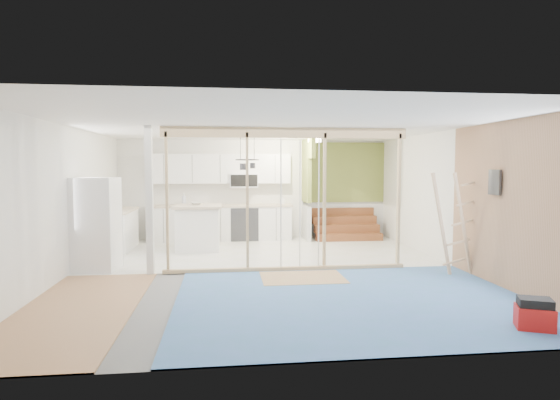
{
  "coord_description": "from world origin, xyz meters",
  "views": [
    {
      "loc": [
        -0.81,
        -8.31,
        1.88
      ],
      "look_at": [
        0.26,
        0.6,
        1.26
      ],
      "focal_mm": 30.0,
      "sensor_mm": 36.0,
      "label": 1
    }
  ],
  "objects": [
    {
      "name": "electrical_panel",
      "position": [
        3.43,
        -1.4,
        1.65
      ],
      "size": [
        0.04,
        0.3,
        0.4
      ],
      "primitive_type": "cube",
      "color": "#39393E",
      "rests_on": "room"
    },
    {
      "name": "stud_frame",
      "position": [
        -0.27,
        -0.0,
        1.61
      ],
      "size": [
        4.66,
        0.14,
        2.6
      ],
      "color": "tan",
      "rests_on": "room"
    },
    {
      "name": "room",
      "position": [
        0.0,
        0.0,
        1.3
      ],
      "size": [
        7.01,
        8.01,
        2.61
      ],
      "color": "slate",
      "rests_on": "ground"
    },
    {
      "name": "sheathing_panel",
      "position": [
        3.48,
        -2.0,
        1.3
      ],
      "size": [
        0.02,
        4.0,
        2.6
      ],
      "primitive_type": "cube",
      "color": "tan",
      "rests_on": "room"
    },
    {
      "name": "fridge",
      "position": [
        -3.12,
        0.45,
        0.85
      ],
      "size": [
        0.8,
        0.77,
        1.7
      ],
      "rotation": [
        0.0,
        0.0,
        -0.09
      ],
      "color": "white",
      "rests_on": "room"
    },
    {
      "name": "pot_rack",
      "position": [
        -0.31,
        1.89,
        2.0
      ],
      "size": [
        0.52,
        0.52,
        0.72
      ],
      "color": "black",
      "rests_on": "room"
    },
    {
      "name": "upper_cabinets",
      "position": [
        -0.84,
        3.82,
        1.82
      ],
      "size": [
        3.6,
        0.41,
        0.85
      ],
      "color": "white",
      "rests_on": "room"
    },
    {
      "name": "ladder",
      "position": [
        3.15,
        -0.7,
        0.91
      ],
      "size": [
        0.96,
        0.09,
        1.78
      ],
      "rotation": [
        0.0,
        0.0,
        0.12
      ],
      "color": "tan",
      "rests_on": "room"
    },
    {
      "name": "ceiling_light",
      "position": [
        1.4,
        3.0,
        2.54
      ],
      "size": [
        0.32,
        0.32,
        0.08
      ],
      "primitive_type": "cylinder",
      "color": "#FFEABF",
      "rests_on": "room"
    },
    {
      "name": "bowl",
      "position": [
        -1.44,
        2.41,
        1.07
      ],
      "size": [
        0.31,
        0.31,
        0.06
      ],
      "primitive_type": "imported",
      "rotation": [
        0.0,
        0.0,
        0.25
      ],
      "color": "silver",
      "rests_on": "island"
    },
    {
      "name": "base_cabinets",
      "position": [
        -1.61,
        3.36,
        0.47
      ],
      "size": [
        4.45,
        2.24,
        0.93
      ],
      "color": "white",
      "rests_on": "room"
    },
    {
      "name": "island",
      "position": [
        -1.4,
        2.35,
        0.51
      ],
      "size": [
        1.07,
        1.07,
        1.03
      ],
      "rotation": [
        0.0,
        0.0,
        -0.01
      ],
      "color": "white",
      "rests_on": "room"
    },
    {
      "name": "soap_bottle_b",
      "position": [
        0.7,
        3.76,
        1.03
      ],
      "size": [
        0.11,
        0.12,
        0.21
      ],
      "primitive_type": "imported",
      "rotation": [
        0.0,
        0.0,
        0.26
      ],
      "color": "white",
      "rests_on": "base_cabinets"
    },
    {
      "name": "green_partition",
      "position": [
        2.04,
        3.66,
        0.94
      ],
      "size": [
        2.25,
        1.51,
        2.6
      ],
      "color": "olive",
      "rests_on": "room"
    },
    {
      "name": "soap_bottle_a",
      "position": [
        -1.83,
        3.75,
        1.08
      ],
      "size": [
        0.12,
        0.12,
        0.3
      ],
      "primitive_type": "imported",
      "rotation": [
        0.0,
        0.0,
        -0.05
      ],
      "color": "silver",
      "rests_on": "base_cabinets"
    },
    {
      "name": "toolbox",
      "position": [
        2.75,
        -3.4,
        0.18
      ],
      "size": [
        0.48,
        0.43,
        0.38
      ],
      "rotation": [
        0.0,
        0.0,
        -0.4
      ],
      "color": "#A6110F",
      "rests_on": "room"
    },
    {
      "name": "floor_overlays",
      "position": [
        0.07,
        0.06,
        0.01
      ],
      "size": [
        7.0,
        8.0,
        0.03
      ],
      "color": "silver",
      "rests_on": "room"
    }
  ]
}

